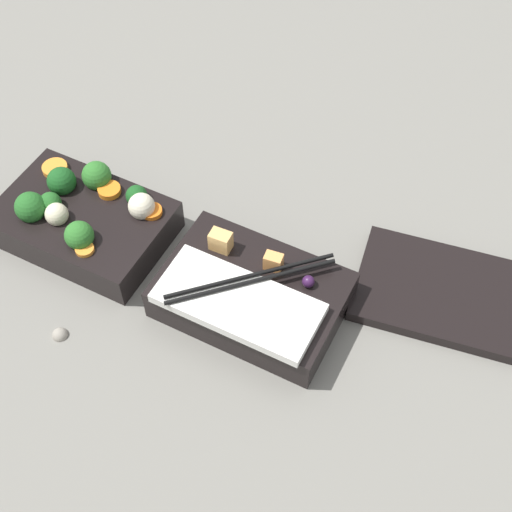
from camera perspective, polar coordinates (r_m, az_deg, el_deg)
ground_plane at (r=0.90m, az=-6.68°, el=-1.19°), size 3.00×3.00×0.00m
bento_tray_vegetable at (r=0.93m, az=-13.67°, el=2.97°), size 0.21×0.14×0.08m
bento_tray_rice at (r=0.84m, az=-0.56°, el=-3.32°), size 0.21×0.15×0.07m
bento_lid at (r=0.89m, az=14.72°, el=-2.85°), size 0.23×0.17×0.02m
pebble_1 at (r=0.87m, az=-15.45°, el=-5.96°), size 0.02×0.02×0.02m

